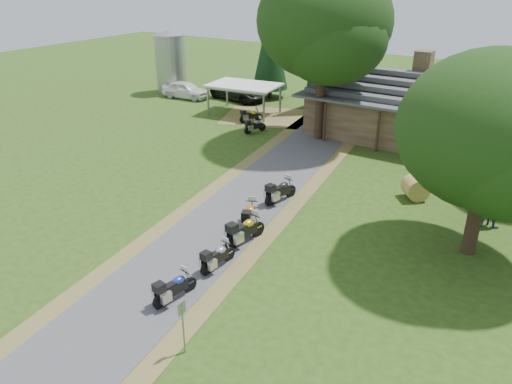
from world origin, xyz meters
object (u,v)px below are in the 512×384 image
Objects in this scene: motorcycle_row_c at (245,229)px; motorcycle_carport_b at (255,125)px; lodge at (456,111)px; motorcycle_row_b at (218,255)px; silo at (171,61)px; carport at (244,99)px; motorcycle_row_d at (249,214)px; car_white_sedan at (186,88)px; motorcycle_row_e at (281,190)px; motorcycle_row_a at (175,286)px; hay_bale at (415,188)px; car_dark_suv at (239,87)px; motorcycle_carport_a at (251,115)px.

motorcycle_row_c is 1.22× the size of motorcycle_carport_b.
lodge reaches higher than motorcycle_row_b.
silo is 1.03× the size of carport.
motorcycle_carport_b is at bearing 9.66° from motorcycle_row_d.
silo is at bearing 50.70° from motorcycle_row_b.
car_white_sedan is 2.84× the size of motorcycle_row_c.
car_white_sedan is 12.76m from motorcycle_carport_b.
lodge is 16.11m from motorcycle_row_e.
motorcycle_row_c is (12.42, -18.34, -0.54)m from carport.
silo is 35.23m from motorcycle_row_a.
motorcycle_row_e is at bearing -144.06° from hay_bale.
motorcycle_row_a is 15.07m from hay_bale.
motorcycle_row_a is 1.44× the size of hay_bale.
motorcycle_row_d is 9.70m from hay_bale.
carport is at bearing 37.76° from motorcycle_row_a.
motorcycle_row_c is at bearing 11.34° from motorcycle_row_a.
car_white_sedan reaches higher than motorcycle_carport_b.
carport reaches higher than motorcycle_row_b.
motorcycle_row_b is at bearing -158.58° from motorcycle_row_e.
carport is at bearing -175.31° from lodge.
lodge is 11.89× the size of motorcycle_row_b.
hay_bale is at bearing -114.05° from car_dark_suv.
car_dark_suv is at bearing 39.58° from motorcycle_row_a.
motorcycle_carport_b is (1.76, -2.11, -0.02)m from motorcycle_carport_a.
motorcycle_row_d is (22.50, -19.75, -2.35)m from silo.
motorcycle_row_d is 3.31m from motorcycle_row_e.
hay_bale is (5.20, 9.11, -0.10)m from motorcycle_row_c.
car_dark_suv is 3.46× the size of motorcycle_row_a.
car_dark_suv is at bearing 38.68° from motorcycle_row_b.
hay_bale is (5.90, 7.70, -0.05)m from motorcycle_row_d.
motorcycle_carport_b is (-8.72, 14.32, -0.13)m from motorcycle_row_c.
motorcycle_carport_b is at bearing -157.97° from lodge.
car_dark_suv is at bearing 173.44° from lodge.
car_white_sedan is at bearing 179.88° from lodge.
car_white_sedan is 26.84m from motorcycle_row_d.
motorcycle_carport_a reaches higher than motorcycle_carport_b.
car_dark_suv reaches higher than car_white_sedan.
motorcycle_row_b is at bearing -65.35° from carport.
carport is 26.61m from motorcycle_row_a.
car_dark_suv reaches higher than motorcycle_carport_a.
car_white_sedan is 27.60m from hay_bale.
motorcycle_row_c is 1.69× the size of hay_bale.
silo reaches higher than motorcycle_row_b.
motorcycle_row_a reaches higher than motorcycle_carport_b.
motorcycle_row_b reaches higher than motorcycle_carport_b.
motorcycle_row_b is (12.63, -20.73, -0.66)m from carport.
motorcycle_row_d is at bearing -41.28° from silo.
silo is at bearing 26.51° from motorcycle_row_d.
carport is (10.78, -2.83, -1.76)m from silo.
motorcycle_row_e is 7.47m from hay_bale.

